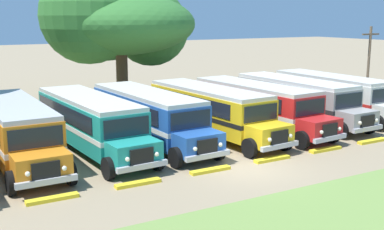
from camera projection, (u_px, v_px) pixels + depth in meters
ground_plane at (249, 169)px, 22.31m from camera, size 220.00×220.00×0.00m
parked_bus_slot_1 at (16, 128)px, 23.46m from camera, size 2.79×10.85×2.82m
parked_bus_slot_2 at (91, 121)px, 25.22m from camera, size 3.25×10.92×2.82m
parked_bus_slot_3 at (149, 114)px, 26.82m from camera, size 3.16×10.91×2.82m
parked_bus_slot_4 at (211, 109)px, 28.42m from camera, size 3.38×10.95×2.82m
parked_bus_slot_5 at (257, 104)px, 29.94m from camera, size 3.39×10.95×2.82m
parked_bus_slot_6 at (297, 98)px, 32.22m from camera, size 3.00×10.88×2.82m
parked_bus_slot_7 at (333, 93)px, 34.18m from camera, size 2.70×10.84×2.82m
curb_wheelstop_1 at (52, 199)px, 18.48m from camera, size 2.00×0.36×0.15m
curb_wheelstop_2 at (138, 183)px, 20.19m from camera, size 2.00×0.36×0.15m
curb_wheelstop_3 at (210, 170)px, 21.91m from camera, size 2.00×0.36×0.15m
curb_wheelstop_4 at (272, 159)px, 23.62m from camera, size 2.00×0.36×0.15m
curb_wheelstop_5 at (325, 149)px, 25.34m from camera, size 2.00×0.36×0.15m
curb_wheelstop_6 at (372, 141)px, 27.05m from camera, size 2.00×0.36×0.15m
broad_shade_tree at (115, 22)px, 38.27m from camera, size 12.79×13.24×10.52m
utility_pole at (369, 63)px, 37.80m from camera, size 1.80×0.20×6.16m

